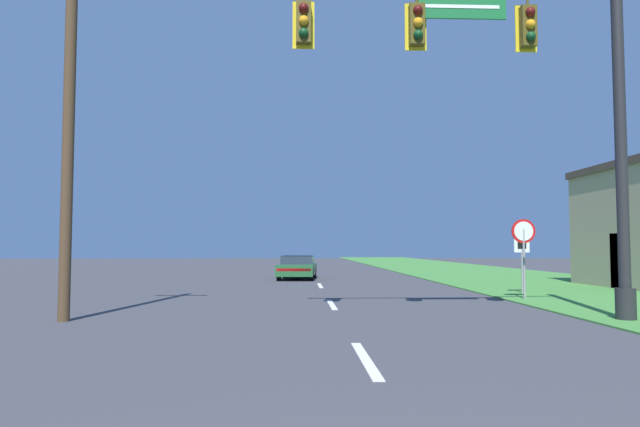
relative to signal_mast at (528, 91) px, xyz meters
The scene contains 7 objects.
grass_verge_right 21.50m from the signal_mast, 72.57° to the left, with size 10.00×110.00×0.04m.
road_center_line 13.68m from the signal_mast, 109.65° to the left, with size 0.16×34.80×0.01m.
signal_mast is the anchor object (origin of this frame).
car_ahead 18.42m from the signal_mast, 107.01° to the left, with size 2.16×4.41×1.19m.
stop_sign 6.36m from the signal_mast, 69.52° to the left, with size 0.76×0.07×2.50m.
route_sign_post 8.58m from the signal_mast, 69.54° to the left, with size 0.55×0.06×2.03m.
utility_pole_near 10.52m from the signal_mast, behind, with size 1.80×0.26×9.40m.
Camera 1 is at (-1.03, -2.53, 1.68)m, focal length 32.00 mm.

